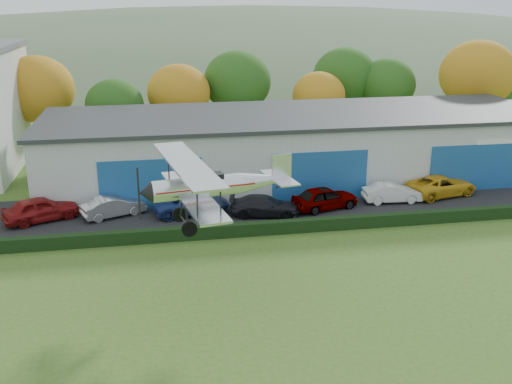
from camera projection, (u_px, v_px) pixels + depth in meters
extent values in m
cube|color=black|center=(296.00, 205.00, 41.38)|extent=(48.00, 9.00, 0.05)
cube|color=black|center=(314.00, 225.00, 36.78)|extent=(46.00, 0.60, 0.80)
cube|color=#B2B7BC|center=(300.00, 147.00, 47.49)|extent=(40.00, 12.00, 5.00)
cube|color=#2D3033|center=(300.00, 115.00, 46.66)|extent=(40.60, 12.60, 0.30)
cube|color=#1D5191|center=(151.00, 185.00, 40.03)|extent=(7.00, 0.12, 3.60)
cube|color=#1D5191|center=(320.00, 176.00, 42.05)|extent=(7.00, 0.12, 3.60)
cube|color=#1D5191|center=(473.00, 168.00, 44.08)|extent=(7.00, 0.12, 3.60)
cylinder|color=#3D2614|center=(42.00, 136.00, 55.28)|extent=(0.36, 0.36, 3.15)
ellipsoid|color=#A76214|center=(37.00, 89.00, 53.89)|extent=(6.84, 6.84, 6.16)
cylinder|color=#3D2614|center=(117.00, 142.00, 54.70)|extent=(0.36, 0.36, 2.45)
ellipsoid|color=#1E4C14|center=(115.00, 105.00, 53.62)|extent=(5.32, 5.32, 4.79)
cylinder|color=#3D2614|center=(180.00, 133.00, 57.53)|extent=(0.36, 0.36, 2.80)
ellipsoid|color=#A76214|center=(179.00, 93.00, 56.29)|extent=(6.08, 6.08, 5.47)
cylinder|color=#3D2614|center=(238.00, 125.00, 60.36)|extent=(0.36, 0.36, 3.15)
ellipsoid|color=#1E4C14|center=(237.00, 81.00, 58.96)|extent=(6.84, 6.84, 6.16)
cylinder|color=#3D2614|center=(318.00, 129.00, 59.95)|extent=(0.36, 0.36, 2.45)
ellipsoid|color=#A76214|center=(319.00, 96.00, 58.87)|extent=(5.32, 5.32, 4.79)
cylinder|color=#3D2614|center=(384.00, 121.00, 63.12)|extent=(0.36, 0.36, 2.80)
ellipsoid|color=#1E4C14|center=(387.00, 84.00, 61.88)|extent=(6.08, 6.08, 5.47)
cylinder|color=#3D2614|center=(472.00, 123.00, 60.62)|extent=(0.36, 0.36, 3.50)
ellipsoid|color=#A76214|center=(478.00, 74.00, 59.07)|extent=(7.60, 7.60, 6.84)
cylinder|color=#3D2614|center=(486.00, 119.00, 65.20)|extent=(0.36, 0.36, 2.45)
ellipsoid|color=#1E4C14|center=(490.00, 88.00, 64.11)|extent=(5.32, 5.32, 4.79)
cylinder|color=#3D2614|center=(343.00, 117.00, 64.25)|extent=(0.36, 0.36, 3.15)
ellipsoid|color=#1E4C14|center=(345.00, 76.00, 62.86)|extent=(6.84, 6.84, 6.16)
ellipsoid|color=#4C6642|center=(250.00, 112.00, 160.31)|extent=(320.00, 196.00, 56.00)
ellipsoid|color=#4C6642|center=(486.00, 86.00, 170.41)|extent=(240.00, 126.00, 36.00)
imported|color=maroon|center=(41.00, 209.00, 38.19)|extent=(5.19, 3.70, 1.64)
imported|color=silver|center=(113.00, 206.00, 39.06)|extent=(4.45, 3.00, 1.39)
imported|color=navy|center=(191.00, 203.00, 39.58)|extent=(5.48, 3.18, 1.44)
imported|color=black|center=(265.00, 206.00, 39.19)|extent=(4.97, 2.81, 1.36)
imported|color=gray|center=(325.00, 198.00, 40.40)|extent=(5.02, 3.07, 1.60)
imported|color=silver|center=(392.00, 193.00, 41.83)|extent=(4.27, 1.69, 1.38)
imported|color=gold|center=(441.00, 185.00, 43.22)|extent=(5.87, 3.74, 1.51)
cylinder|color=silver|center=(197.00, 187.00, 27.77)|extent=(4.44, 1.74, 1.03)
cone|color=silver|center=(264.00, 180.00, 28.87)|extent=(2.65, 1.43, 1.03)
cone|color=black|center=(145.00, 193.00, 26.97)|extent=(0.73, 1.11, 1.03)
cube|color=maroon|center=(204.00, 186.00, 27.86)|extent=(4.90, 1.83, 0.07)
cube|color=black|center=(208.00, 177.00, 27.80)|extent=(1.46, 0.90, 0.29)
cube|color=silver|center=(193.00, 195.00, 27.80)|extent=(2.78, 8.34, 0.11)
cube|color=silver|center=(187.00, 164.00, 27.24)|extent=(2.96, 8.80, 0.11)
cylinder|color=black|center=(197.00, 200.00, 24.74)|extent=(0.08, 0.08, 1.48)
cylinder|color=black|center=(220.00, 197.00, 25.07)|extent=(0.08, 0.08, 1.48)
cylinder|color=black|center=(168.00, 164.00, 30.04)|extent=(0.08, 0.08, 1.48)
cylinder|color=black|center=(188.00, 163.00, 30.37)|extent=(0.08, 0.08, 1.48)
cylinder|color=black|center=(189.00, 175.00, 27.01)|extent=(0.11, 0.25, 0.85)
cylinder|color=black|center=(185.00, 170.00, 27.72)|extent=(0.11, 0.25, 0.85)
cylinder|color=black|center=(186.00, 212.00, 27.41)|extent=(0.21, 0.80, 1.40)
cylinder|color=black|center=(182.00, 205.00, 28.28)|extent=(0.21, 0.80, 1.40)
cylinder|color=black|center=(184.00, 222.00, 28.06)|extent=(0.44, 2.15, 0.08)
cylinder|color=black|center=(189.00, 229.00, 27.14)|extent=(0.75, 0.28, 0.73)
cylinder|color=black|center=(180.00, 215.00, 28.98)|extent=(0.75, 0.28, 0.73)
cylinder|color=black|center=(279.00, 184.00, 29.22)|extent=(0.42, 0.14, 0.48)
cube|color=silver|center=(279.00, 178.00, 29.11)|extent=(1.51, 3.10, 0.07)
cube|color=silver|center=(282.00, 166.00, 28.97)|extent=(1.02, 0.24, 1.25)
cube|color=black|center=(139.00, 194.00, 26.88)|extent=(0.09, 0.15, 2.51)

